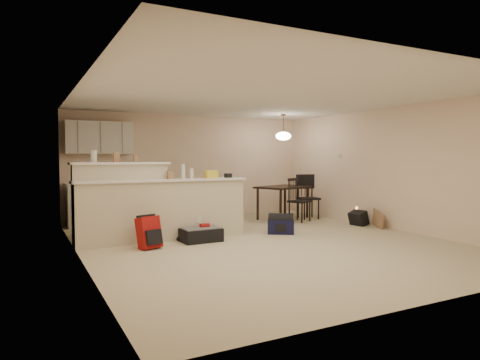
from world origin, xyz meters
TOP-DOWN VIEW (x-y plane):
  - room at (0.00, 0.00)m, footprint 7.00×7.02m
  - breakfast_bar at (-1.76, 0.98)m, footprint 3.08×0.58m
  - upper_cabinets at (-2.20, 3.32)m, footprint 1.40×0.34m
  - kitchen_counter at (-2.00, 3.19)m, footprint 1.80×0.60m
  - thermostat at (2.98, 1.55)m, footprint 0.02×0.12m
  - jar at (-2.64, 1.12)m, footprint 0.10×0.10m
  - cereal_box at (-2.27, 1.12)m, footprint 0.10×0.07m
  - small_box at (-1.93, 1.12)m, footprint 0.08×0.06m
  - bottle_a at (-1.14, 0.90)m, footprint 0.07×0.07m
  - bottle_b at (-0.98, 0.90)m, footprint 0.06×0.06m
  - bag_lump at (-0.60, 0.90)m, footprint 0.22×0.18m
  - pouch at (-0.25, 0.90)m, footprint 0.12×0.10m
  - extra_item_x at (-1.38, 0.90)m, footprint 0.11×0.10m
  - extra_item_y at (-0.61, 0.90)m, footprint 0.06×0.06m
  - dining_table at (1.84, 2.22)m, footprint 1.47×1.23m
  - pendant_lamp at (1.84, 2.22)m, footprint 0.36×0.36m
  - dining_chair_near at (1.93, 1.66)m, footprint 0.57×0.56m
  - dining_chair_far at (2.41, 1.97)m, footprint 0.53×0.51m
  - suitcase at (-0.96, 0.53)m, footprint 0.70×0.47m
  - red_backpack at (-1.92, 0.38)m, footprint 0.39×0.31m
  - navy_duffel at (0.70, 0.53)m, footprint 0.57×0.49m
  - black_daypack at (2.74, 0.61)m, footprint 0.29×0.38m
  - cardboard_sheet at (2.85, 0.15)m, footprint 0.17×0.45m

SIDE VIEW (x-z plane):
  - suitcase at x=-0.96m, z-range 0.00..0.23m
  - navy_duffel at x=0.70m, z-range 0.00..0.27m
  - black_daypack at x=2.74m, z-range 0.00..0.30m
  - cardboard_sheet at x=2.85m, z-range 0.00..0.36m
  - red_backpack at x=-1.92m, z-range 0.00..0.51m
  - kitchen_counter at x=-2.00m, z-range 0.00..0.90m
  - dining_chair_near at x=1.93m, z-range 0.00..0.99m
  - dining_chair_far at x=2.41m, z-range 0.00..1.04m
  - breakfast_bar at x=-1.76m, z-range -0.09..1.30m
  - dining_table at x=1.84m, z-range 0.30..1.08m
  - pouch at x=-0.25m, z-range 1.09..1.17m
  - bag_lump at x=-0.60m, z-range 1.09..1.23m
  - extra_item_x at x=-1.38m, z-range 1.09..1.23m
  - extra_item_y at x=-0.61m, z-range 1.09..1.24m
  - bottle_b at x=-0.98m, z-range 1.09..1.27m
  - bottle_a at x=-1.14m, z-range 1.09..1.35m
  - room at x=0.00m, z-range 0.00..2.50m
  - small_box at x=-1.93m, z-range 1.39..1.51m
  - cereal_box at x=-2.27m, z-range 1.39..1.55m
  - jar at x=-2.64m, z-range 1.39..1.59m
  - thermostat at x=2.98m, z-range 1.44..1.56m
  - upper_cabinets at x=-2.20m, z-range 1.55..2.25m
  - pendant_lamp at x=1.84m, z-range 1.68..2.30m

